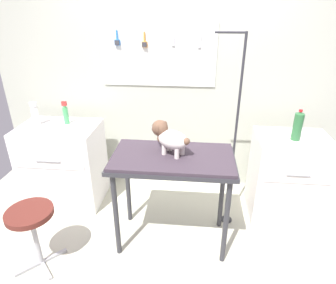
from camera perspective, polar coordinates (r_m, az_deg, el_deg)
ground at (r=2.74m, az=-0.59°, el=-22.17°), size 4.40×4.00×0.04m
rear_wall_panel at (r=3.24m, az=1.72°, el=10.25°), size 4.00×0.11×2.30m
grooming_table at (r=2.43m, az=0.91°, el=-4.69°), size 1.03×0.56×0.88m
grooming_arm at (r=2.68m, az=12.71°, el=-0.60°), size 0.30×0.11×1.82m
dog at (r=2.36m, az=0.20°, el=0.95°), size 0.36×0.28×0.27m
counter_left at (r=3.35m, az=-19.76°, el=-4.04°), size 0.80×0.58×0.87m
cabinet_right at (r=3.15m, az=22.23°, el=-6.45°), size 0.68×0.54×0.87m
stool at (r=2.60m, az=-25.25°, el=-13.78°), size 0.36×0.36×0.56m
shampoo_bottle at (r=3.18m, az=-19.42°, el=5.18°), size 0.05×0.05×0.24m
spray_bottle_short at (r=3.27m, az=-24.60°, el=4.81°), size 0.07×0.07×0.24m
soda_bottle at (r=2.87m, az=24.09°, el=2.90°), size 0.08×0.08×0.29m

